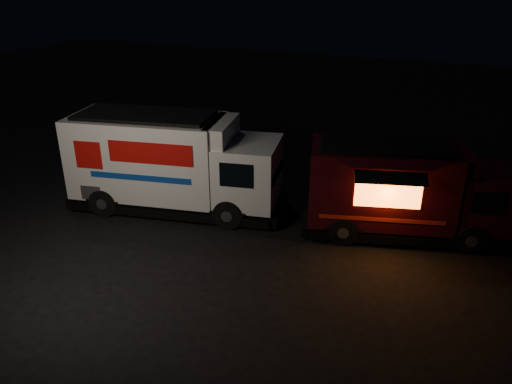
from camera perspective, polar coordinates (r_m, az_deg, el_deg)
name	(u,v)px	position (r m, az deg, el deg)	size (l,w,h in m)	color
ground	(219,254)	(15.72, -4.22, -7.03)	(80.00, 80.00, 0.00)	black
white_truck	(176,163)	(18.14, -9.13, 3.32)	(7.80, 2.66, 3.54)	silver
red_truck	(407,190)	(16.95, 16.91, 0.24)	(6.67, 2.46, 3.11)	black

